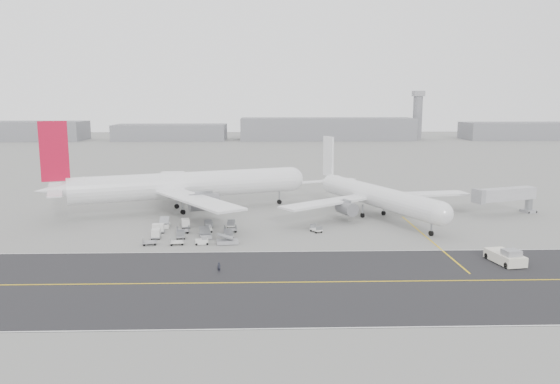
{
  "coord_description": "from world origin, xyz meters",
  "views": [
    {
      "loc": [
        -0.42,
        -91.68,
        25.43
      ],
      "look_at": [
        2.61,
        12.0,
        7.88
      ],
      "focal_mm": 35.0,
      "sensor_mm": 36.0,
      "label": 1
    }
  ],
  "objects_px": {
    "airliner_b": "(374,195)",
    "airliner_a": "(181,185)",
    "jet_bridge": "(505,196)",
    "ground_crew_a": "(219,267)",
    "control_tower": "(418,114)",
    "pushback_tug": "(506,257)"
  },
  "relations": [
    {
      "from": "airliner_a",
      "to": "airliner_b",
      "type": "bearing_deg",
      "value": -119.12
    },
    {
      "from": "airliner_a",
      "to": "airliner_b",
      "type": "relative_size",
      "value": 1.3
    },
    {
      "from": "airliner_a",
      "to": "airliner_b",
      "type": "height_order",
      "value": "airliner_a"
    },
    {
      "from": "airliner_b",
      "to": "pushback_tug",
      "type": "xyz_separation_m",
      "value": [
        13.82,
        -35.37,
        -3.68
      ]
    },
    {
      "from": "airliner_a",
      "to": "ground_crew_a",
      "type": "bearing_deg",
      "value": 175.35
    },
    {
      "from": "control_tower",
      "to": "ground_crew_a",
      "type": "bearing_deg",
      "value": -111.08
    },
    {
      "from": "control_tower",
      "to": "ground_crew_a",
      "type": "xyz_separation_m",
      "value": [
        -107.24,
        -278.2,
        -15.47
      ]
    },
    {
      "from": "control_tower",
      "to": "pushback_tug",
      "type": "height_order",
      "value": "control_tower"
    },
    {
      "from": "ground_crew_a",
      "to": "airliner_b",
      "type": "bearing_deg",
      "value": 66.83
    },
    {
      "from": "control_tower",
      "to": "airliner_a",
      "type": "xyz_separation_m",
      "value": [
        -119.61,
        -232.51,
        -10.17
      ]
    },
    {
      "from": "pushback_tug",
      "to": "jet_bridge",
      "type": "distance_m",
      "value": 39.83
    },
    {
      "from": "airliner_b",
      "to": "jet_bridge",
      "type": "xyz_separation_m",
      "value": [
        29.66,
        1.03,
        -0.4
      ]
    },
    {
      "from": "airliner_a",
      "to": "pushback_tug",
      "type": "xyz_separation_m",
      "value": [
        57.12,
        -42.48,
        -5.02
      ]
    },
    {
      "from": "pushback_tug",
      "to": "airliner_a",
      "type": "bearing_deg",
      "value": 133.52
    },
    {
      "from": "jet_bridge",
      "to": "ground_crew_a",
      "type": "distance_m",
      "value": 72.48
    },
    {
      "from": "airliner_b",
      "to": "airliner_a",
      "type": "bearing_deg",
      "value": 147.61
    },
    {
      "from": "airliner_a",
      "to": "airliner_b",
      "type": "xyz_separation_m",
      "value": [
        43.29,
        -7.11,
        -1.34
      ]
    },
    {
      "from": "ground_crew_a",
      "to": "jet_bridge",
      "type": "bearing_deg",
      "value": 48.72
    },
    {
      "from": "control_tower",
      "to": "airliner_b",
      "type": "distance_m",
      "value": 251.74
    },
    {
      "from": "airliner_a",
      "to": "jet_bridge",
      "type": "xyz_separation_m",
      "value": [
        72.95,
        -6.08,
        -1.73
      ]
    },
    {
      "from": "control_tower",
      "to": "airliner_a",
      "type": "bearing_deg",
      "value": -117.22
    },
    {
      "from": "control_tower",
      "to": "airliner_a",
      "type": "relative_size",
      "value": 0.53
    }
  ]
}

